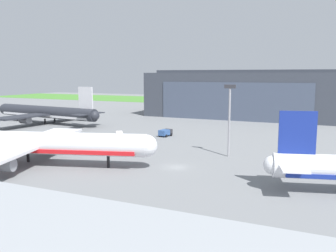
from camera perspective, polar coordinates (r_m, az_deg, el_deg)
The scene contains 8 objects.
ground_plane at distance 69.07m, azimuth 1.17°, elevation -6.52°, with size 440.00×440.00×0.00m, color slate.
grass_field_strip at distance 230.23m, azimuth 17.68°, elevation 3.42°, with size 440.00×56.00×0.08m, color #4B8A33.
maintenance_hangar at distance 154.49m, azimuth 11.64°, elevation 4.92°, with size 75.99×32.60×19.35m.
airliner_near_right at distance 74.75m, azimuth -20.96°, elevation -2.60°, with size 47.66×40.86×13.93m.
airliner_far_left at distance 136.72m, azimuth -18.71°, elevation 2.04°, with size 49.06×40.56×13.43m.
fuel_bowser at distance 102.66m, azimuth -0.41°, elevation -1.02°, with size 3.12×4.51×1.94m.
ops_van at distance 99.37m, azimuth -7.65°, elevation -1.44°, with size 3.51×3.74×2.04m.
apron_light_mast at distance 77.35m, azimuth 9.68°, elevation 1.92°, with size 2.40×0.50×15.39m.
Camera 1 is at (26.16, -61.48, 17.50)m, focal length 38.59 mm.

